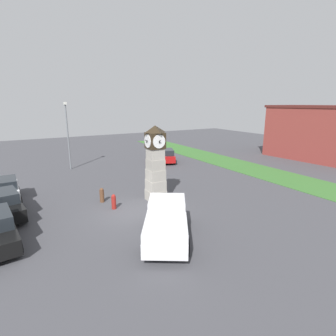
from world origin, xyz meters
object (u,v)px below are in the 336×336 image
(street_lamp_near_road, at_px, (68,132))
(bollard_mid_row, at_px, (114,202))
(car_navy_sedan, at_px, (4,191))
(car_near_tower, at_px, (2,206))
(clock_tower, at_px, (155,165))
(bollard_near_tower, at_px, (102,195))
(pickup_truck, at_px, (166,222))
(car_far_lot, at_px, (165,156))

(street_lamp_near_road, bearing_deg, bollard_mid_row, 1.99)
(car_navy_sedan, relative_size, car_near_tower, 0.98)
(clock_tower, height_order, bollard_near_tower, clock_tower)
(clock_tower, bearing_deg, car_near_tower, -100.75)
(bollard_mid_row, bearing_deg, street_lamp_near_road, -178.01)
(bollard_mid_row, xyz_separation_m, street_lamp_near_road, (-12.40, -0.43, 3.39))
(clock_tower, height_order, bollard_mid_row, clock_tower)
(bollard_near_tower, distance_m, car_near_tower, 5.88)
(car_near_tower, xyz_separation_m, street_lamp_near_road, (-10.60, 5.76, 3.07))
(clock_tower, bearing_deg, car_navy_sedan, -117.80)
(bollard_near_tower, xyz_separation_m, car_near_tower, (-0.24, -5.87, 0.31))
(clock_tower, bearing_deg, bollard_mid_row, -89.20)
(bollard_mid_row, distance_m, car_navy_sedan, 7.88)
(bollard_near_tower, xyz_separation_m, street_lamp_near_road, (-10.84, -0.11, 3.37))
(street_lamp_near_road, bearing_deg, pickup_truck, 4.83)
(car_navy_sedan, bearing_deg, clock_tower, 62.20)
(pickup_truck, bearing_deg, car_far_lot, 150.62)
(bollard_near_tower, distance_m, car_far_lot, 13.25)
(bollard_near_tower, xyz_separation_m, car_far_lot, (-8.70, 9.98, 0.27))
(bollard_mid_row, xyz_separation_m, car_navy_sedan, (-4.92, -6.16, 0.31))
(car_far_lot, bearing_deg, street_lamp_near_road, -101.94)
(bollard_near_tower, height_order, car_near_tower, car_near_tower)
(car_far_lot, bearing_deg, clock_tower, -32.76)
(car_navy_sedan, bearing_deg, pickup_truck, 35.86)
(clock_tower, xyz_separation_m, car_near_tower, (-1.76, -9.28, -1.77))
(clock_tower, xyz_separation_m, car_far_lot, (-10.22, 6.58, -1.80))
(car_far_lot, xyz_separation_m, pickup_truck, (15.31, -8.62, 0.14))
(clock_tower, bearing_deg, street_lamp_near_road, -164.11)
(car_navy_sedan, xyz_separation_m, car_far_lot, (-5.35, 15.82, -0.02))
(clock_tower, distance_m, bollard_mid_row, 3.73)
(car_far_lot, bearing_deg, car_navy_sedan, -71.31)
(car_navy_sedan, bearing_deg, bollard_near_tower, 60.15)
(pickup_truck, bearing_deg, car_near_tower, -133.44)
(clock_tower, xyz_separation_m, bollard_near_tower, (-1.52, -3.40, -2.07))
(bollard_near_tower, bearing_deg, car_near_tower, -92.32)
(car_navy_sedan, bearing_deg, bollard_mid_row, 51.39)
(car_near_tower, relative_size, street_lamp_near_road, 0.61)
(pickup_truck, xyz_separation_m, street_lamp_near_road, (-17.45, -1.47, 2.96))
(clock_tower, bearing_deg, pickup_truck, -21.87)
(car_far_lot, bearing_deg, bollard_near_tower, -48.92)
(bollard_mid_row, relative_size, car_far_lot, 0.23)
(bollard_near_tower, height_order, bollard_mid_row, bollard_near_tower)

